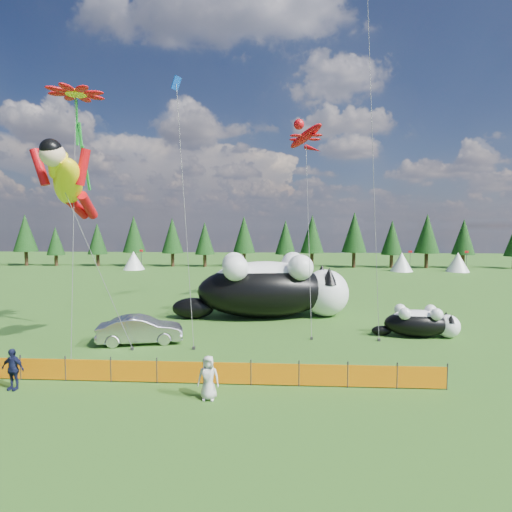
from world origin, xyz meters
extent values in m
plane|color=#0E3A0A|center=(0.00, 0.00, 0.00)|extent=(160.00, 160.00, 0.00)
cylinder|color=#262626|center=(-7.00, -3.00, 0.55)|extent=(0.06, 0.06, 1.10)
cylinder|color=#262626|center=(-5.00, -3.00, 0.55)|extent=(0.06, 0.06, 1.10)
cylinder|color=#262626|center=(-3.00, -3.00, 0.55)|extent=(0.06, 0.06, 1.10)
cylinder|color=#262626|center=(-1.00, -3.00, 0.55)|extent=(0.06, 0.06, 1.10)
cylinder|color=#262626|center=(1.00, -3.00, 0.55)|extent=(0.06, 0.06, 1.10)
cylinder|color=#262626|center=(3.00, -3.00, 0.55)|extent=(0.06, 0.06, 1.10)
cylinder|color=#262626|center=(5.00, -3.00, 0.55)|extent=(0.06, 0.06, 1.10)
cylinder|color=#262626|center=(7.00, -3.00, 0.55)|extent=(0.06, 0.06, 1.10)
cylinder|color=#262626|center=(9.00, -3.00, 0.55)|extent=(0.06, 0.06, 1.10)
cylinder|color=#262626|center=(11.00, -3.00, 0.55)|extent=(0.06, 0.06, 1.10)
cube|color=orange|center=(-6.00, -3.00, 0.50)|extent=(2.00, 0.04, 0.90)
cube|color=orange|center=(-4.00, -3.00, 0.50)|extent=(2.00, 0.04, 0.90)
cube|color=orange|center=(-2.00, -3.00, 0.50)|extent=(2.00, 0.04, 0.90)
cube|color=orange|center=(0.00, -3.00, 0.50)|extent=(2.00, 0.04, 0.90)
cube|color=orange|center=(2.00, -3.00, 0.50)|extent=(2.00, 0.04, 0.90)
cube|color=orange|center=(4.00, -3.00, 0.50)|extent=(2.00, 0.04, 0.90)
cube|color=orange|center=(6.00, -3.00, 0.50)|extent=(2.00, 0.04, 0.90)
cube|color=orange|center=(8.00, -3.00, 0.50)|extent=(2.00, 0.04, 0.90)
cube|color=orange|center=(10.00, -3.00, 0.50)|extent=(2.00, 0.04, 0.90)
ellipsoid|color=black|center=(3.08, 9.55, 1.94)|extent=(10.27, 5.94, 3.88)
ellipsoid|color=white|center=(3.08, 9.55, 2.91)|extent=(7.73, 4.30, 2.37)
sphere|color=white|center=(7.56, 10.23, 1.72)|extent=(3.45, 3.45, 3.45)
sphere|color=#F45E79|center=(9.01, 10.45, 1.72)|extent=(0.48, 0.48, 0.48)
ellipsoid|color=black|center=(-2.04, 8.78, 0.75)|extent=(3.21, 1.95, 1.51)
cone|color=black|center=(7.71, 9.21, 3.10)|extent=(1.21, 1.21, 1.21)
cone|color=black|center=(7.40, 11.26, 3.10)|extent=(1.21, 1.21, 1.21)
sphere|color=white|center=(5.21, 11.30, 3.77)|extent=(1.81, 1.81, 1.81)
sphere|color=white|center=(5.64, 8.52, 3.77)|extent=(1.81, 1.81, 1.81)
sphere|color=white|center=(0.74, 10.61, 3.77)|extent=(1.81, 1.81, 1.81)
sphere|color=white|center=(1.16, 7.84, 3.77)|extent=(1.81, 1.81, 1.81)
ellipsoid|color=black|center=(12.45, 4.95, 0.77)|extent=(3.96, 2.02, 1.54)
ellipsoid|color=white|center=(12.45, 4.95, 1.16)|extent=(2.98, 1.45, 0.94)
sphere|color=white|center=(14.25, 4.85, 0.69)|extent=(1.37, 1.37, 1.37)
sphere|color=#F45E79|center=(14.83, 4.81, 0.69)|extent=(0.19, 0.19, 0.19)
ellipsoid|color=black|center=(10.40, 5.07, 0.30)|extent=(1.23, 0.67, 0.60)
cone|color=black|center=(14.23, 4.44, 1.23)|extent=(0.48, 0.48, 0.48)
cone|color=black|center=(14.27, 5.26, 1.23)|extent=(0.48, 0.48, 0.48)
sphere|color=white|center=(13.43, 5.45, 1.50)|extent=(0.72, 0.72, 0.72)
sphere|color=white|center=(13.36, 4.34, 1.50)|extent=(0.72, 0.72, 0.72)
sphere|color=white|center=(11.63, 5.56, 1.50)|extent=(0.72, 0.72, 0.72)
sphere|color=white|center=(11.57, 4.44, 1.50)|extent=(0.72, 0.72, 0.72)
imported|color=#B8B8BD|center=(-3.70, 2.64, 0.77)|extent=(4.95, 2.70, 1.55)
imported|color=#131736|center=(-6.66, -4.00, 0.85)|extent=(1.06, 0.64, 1.70)
imported|color=silver|center=(1.47, -4.45, 0.85)|extent=(0.85, 0.56, 1.71)
cylinder|color=#595959|center=(-5.08, 0.88, 4.49)|extent=(0.03, 0.03, 9.14)
cube|color=#262626|center=(-3.72, 1.34, 0.08)|extent=(0.15, 0.15, 0.16)
cylinder|color=#595959|center=(6.14, 8.65, 6.97)|extent=(0.03, 0.03, 16.64)
cube|color=#262626|center=(6.07, 3.89, 0.08)|extent=(0.15, 0.15, 0.16)
cylinder|color=#595959|center=(-6.40, 0.75, 7.01)|extent=(0.03, 0.03, 14.19)
cube|color=#262626|center=(-5.86, -0.99, 0.08)|extent=(0.15, 0.15, 0.16)
cube|color=#198E28|center=(-6.95, 2.48, 11.09)|extent=(0.22, 0.22, 4.89)
cylinder|color=#595959|center=(-1.20, 3.16, 7.61)|extent=(0.03, 0.03, 15.30)
cube|color=#262626|center=(-0.43, 1.65, 0.08)|extent=(0.15, 0.15, 0.16)
cylinder|color=#595959|center=(9.92, 6.68, 12.70)|extent=(0.03, 0.03, 25.75)
cube|color=#262626|center=(9.95, 3.82, 0.08)|extent=(0.15, 0.15, 0.16)
camera|label=1|loc=(4.18, -19.21, 6.67)|focal=28.00mm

